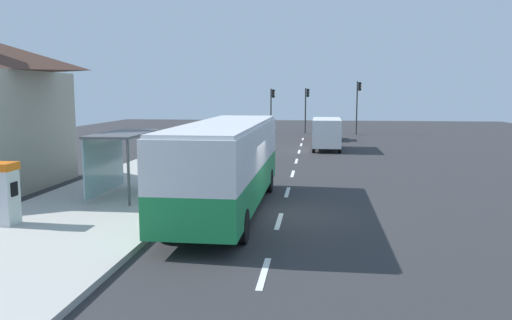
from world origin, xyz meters
TOP-DOWN VIEW (x-y plane):
  - ground_plane at (0.00, 14.00)m, footprint 56.00×92.00m
  - sidewalk_platform at (-6.40, 2.00)m, footprint 6.20×30.00m
  - lane_stripe_seg_0 at (0.25, -6.00)m, footprint 0.16×2.20m
  - lane_stripe_seg_1 at (0.25, -1.00)m, footprint 0.16×2.20m
  - lane_stripe_seg_2 at (0.25, 4.00)m, footprint 0.16×2.20m
  - lane_stripe_seg_3 at (0.25, 9.00)m, footprint 0.16×2.20m
  - lane_stripe_seg_4 at (0.25, 14.00)m, footprint 0.16×2.20m
  - lane_stripe_seg_5 at (0.25, 19.00)m, footprint 0.16×2.20m
  - lane_stripe_seg_6 at (0.25, 24.00)m, footprint 0.16×2.20m
  - lane_stripe_seg_7 at (0.25, 29.00)m, footprint 0.16×2.20m
  - bus at (-1.71, 0.10)m, footprint 2.61×11.03m
  - white_van at (2.20, 20.59)m, footprint 2.06×5.22m
  - sedan_near at (2.30, 28.58)m, footprint 1.94×4.45m
  - ticket_machine at (-8.10, -3.07)m, footprint 0.66×0.76m
  - recycling_bin_red at (-4.20, 2.87)m, footprint 0.52×0.52m
  - recycling_bin_orange at (-4.20, 3.57)m, footprint 0.52×0.52m
  - recycling_bin_blue at (-4.20, 4.27)m, footprint 0.52×0.52m
  - traffic_light_near_side at (5.50, 34.28)m, footprint 0.49×0.28m
  - traffic_light_far_side at (-3.10, 35.08)m, footprint 0.49×0.28m
  - traffic_light_median at (0.40, 35.88)m, footprint 0.49×0.28m
  - bus_shelter at (-6.41, 1.82)m, footprint 1.80×4.00m

SIDE VIEW (x-z plane):
  - ground_plane at x=0.00m, z-range -0.04..0.00m
  - lane_stripe_seg_0 at x=0.25m, z-range 0.00..0.01m
  - lane_stripe_seg_1 at x=0.25m, z-range 0.00..0.01m
  - lane_stripe_seg_2 at x=0.25m, z-range 0.00..0.01m
  - lane_stripe_seg_3 at x=0.25m, z-range 0.00..0.01m
  - lane_stripe_seg_4 at x=0.25m, z-range 0.00..0.01m
  - lane_stripe_seg_5 at x=0.25m, z-range 0.00..0.01m
  - lane_stripe_seg_6 at x=0.25m, z-range 0.00..0.01m
  - lane_stripe_seg_7 at x=0.25m, z-range 0.00..0.01m
  - sidewalk_platform at x=-6.40m, z-range 0.00..0.18m
  - recycling_bin_red at x=-4.20m, z-range 0.18..1.13m
  - recycling_bin_orange at x=-4.20m, z-range 0.18..1.13m
  - recycling_bin_blue at x=-4.20m, z-range 0.18..1.13m
  - sedan_near at x=2.30m, z-range 0.03..1.55m
  - ticket_machine at x=-8.10m, z-range 0.20..2.14m
  - white_van at x=2.20m, z-range 0.19..2.49m
  - bus at x=-1.71m, z-range 0.24..3.45m
  - bus_shelter at x=-6.41m, z-range 0.85..3.35m
  - traffic_light_far_side at x=-3.10m, z-range 0.78..5.35m
  - traffic_light_median at x=0.40m, z-range 0.78..5.43m
  - traffic_light_near_side at x=5.50m, z-range 0.85..6.14m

